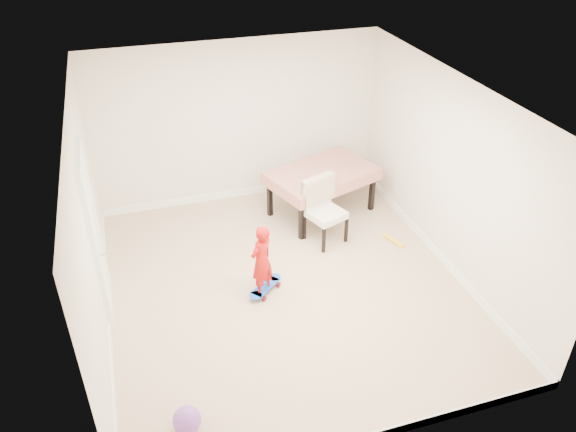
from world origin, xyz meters
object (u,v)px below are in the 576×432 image
object	(u,v)px
dining_chair	(326,212)
skateboard	(265,288)
dining_table	(321,192)
child	(262,263)
balloon	(187,420)

from	to	relation	value
dining_chair	skateboard	size ratio (longest dim) A/B	1.62
dining_table	child	size ratio (longest dim) A/B	1.59
dining_chair	balloon	distance (m)	3.64
skateboard	balloon	distance (m)	2.22
dining_table	skateboard	distance (m)	2.15
dining_table	dining_chair	bearing A→B (deg)	-124.78
dining_table	balloon	size ratio (longest dim) A/B	5.69
dining_table	skateboard	xyz separation A→B (m)	(-1.36, -1.63, -0.33)
child	skateboard	bearing A→B (deg)	-178.83
skateboard	balloon	xyz separation A→B (m)	(-1.29, -1.81, 0.10)
dining_table	skateboard	size ratio (longest dim) A/B	2.66
dining_chair	balloon	size ratio (longest dim) A/B	3.48
dining_table	balloon	distance (m)	4.35
child	balloon	size ratio (longest dim) A/B	3.57
skateboard	child	world-z (taller)	child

